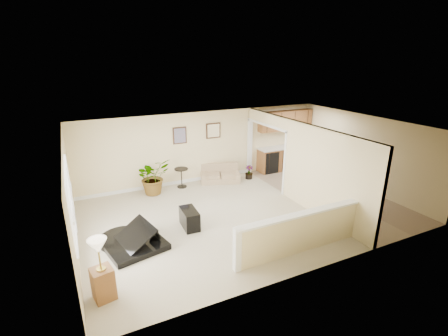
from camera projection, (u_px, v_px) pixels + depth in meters
name	position (u px, v px, depth m)	size (l,w,h in m)	color
floor	(246.00, 212.00, 9.46)	(9.00, 9.00, 0.00)	beige
back_wall	(205.00, 146.00, 11.61)	(9.00, 0.04, 2.50)	beige
front_wall	(320.00, 217.00, 6.49)	(9.00, 0.04, 2.50)	beige
left_wall	(70.00, 201.00, 7.21)	(0.04, 6.00, 2.50)	beige
right_wall	(363.00, 152.00, 10.89)	(0.04, 6.00, 2.50)	beige
ceiling	(248.00, 128.00, 8.65)	(9.00, 6.00, 0.04)	silver
kitchen_vinyl	(329.00, 193.00, 10.74)	(2.70, 6.00, 0.01)	tan
interior_partition	(293.00, 162.00, 10.01)	(0.18, 5.99, 2.50)	beige
pony_half_wall	(298.00, 232.00, 7.36)	(3.42, 0.22, 1.00)	beige
left_window	(70.00, 201.00, 6.73)	(0.05, 2.15, 1.45)	white
wall_art_left	(180.00, 135.00, 11.04)	(0.48, 0.04, 0.58)	#3D2516
wall_mirror	(213.00, 131.00, 11.53)	(0.55, 0.04, 0.55)	#3D2516
kitchen_cabinets	(283.00, 148.00, 12.81)	(2.36, 0.65, 2.33)	#975F31
piano	(132.00, 227.00, 7.59)	(1.71, 1.72, 1.23)	black
piano_bench	(189.00, 219.00, 8.55)	(0.38, 0.74, 0.49)	black
loveseat	(220.00, 173.00, 11.75)	(1.64, 1.22, 0.79)	tan
accent_table	(181.00, 175.00, 11.14)	(0.47, 0.47, 0.68)	black
palm_plant	(153.00, 177.00, 10.57)	(1.29, 1.20, 1.18)	black
small_plant	(249.00, 173.00, 11.99)	(0.37, 0.37, 0.50)	black
lamp_stand	(102.00, 274.00, 5.92)	(0.44, 0.44, 1.26)	#975F31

